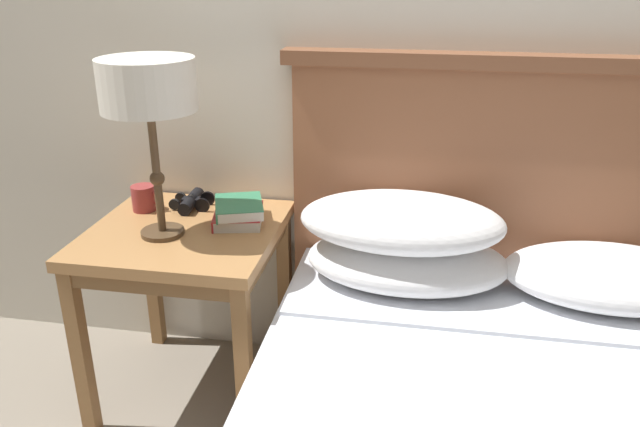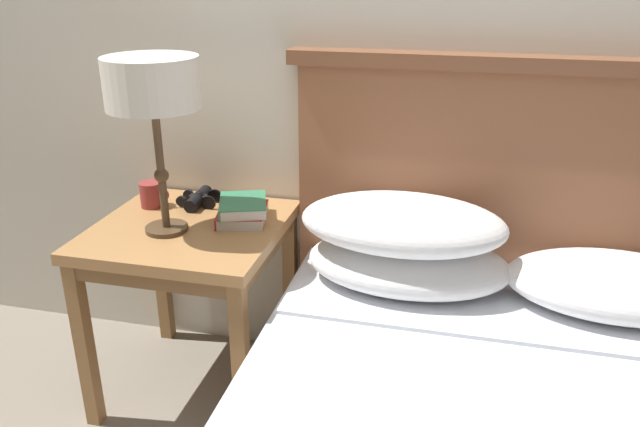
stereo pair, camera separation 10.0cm
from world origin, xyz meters
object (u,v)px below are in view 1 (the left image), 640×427
table_lamp (148,90)px  book_stacked_on_top (238,207)px  binoculars_pair (192,201)px  coffee_mug (144,198)px  nightstand (186,252)px  book_on_nightstand (238,216)px

table_lamp → book_stacked_on_top: (0.20, 0.13, -0.38)m
binoculars_pair → table_lamp: bearing=-92.0°
book_stacked_on_top → coffee_mug: (-0.34, 0.05, -0.01)m
nightstand → table_lamp: (-0.04, -0.06, 0.52)m
table_lamp → binoculars_pair: 0.47m
book_stacked_on_top → book_on_nightstand: bearing=127.3°
book_on_nightstand → book_stacked_on_top: book_stacked_on_top is taller
nightstand → binoculars_pair: binoculars_pair is taller
binoculars_pair → book_stacked_on_top: bearing=-26.5°
table_lamp → book_stacked_on_top: 0.45m
nightstand → book_stacked_on_top: size_ratio=2.79×
book_on_nightstand → binoculars_pair: (-0.19, 0.09, 0.00)m
book_on_nightstand → book_stacked_on_top: bearing=-52.7°
book_on_nightstand → book_stacked_on_top: size_ratio=0.98×
table_lamp → binoculars_pair: size_ratio=3.26×
book_stacked_on_top → binoculars_pair: (-0.19, 0.10, -0.03)m
table_lamp → book_stacked_on_top: size_ratio=2.40×
table_lamp → nightstand: bearing=51.9°
book_stacked_on_top → binoculars_pair: 0.22m
book_stacked_on_top → coffee_mug: size_ratio=2.13×
nightstand → book_on_nightstand: book_on_nightstand is taller
book_stacked_on_top → table_lamp: bearing=-147.2°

